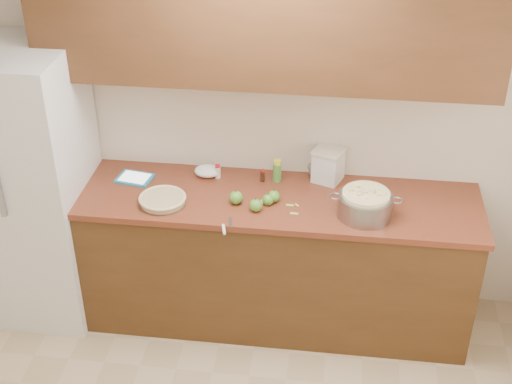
# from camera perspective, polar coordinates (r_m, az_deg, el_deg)

# --- Properties ---
(room_shell) EXTENTS (3.60, 3.60, 3.60)m
(room_shell) POSITION_cam_1_polar(r_m,az_deg,el_deg) (2.89, -3.13, -9.51)
(room_shell) COLOR tan
(room_shell) RESTS_ON ground
(counter_run) EXTENTS (2.64, 0.68, 0.92)m
(counter_run) POSITION_cam_1_polar(r_m,az_deg,el_deg) (4.55, 0.39, -5.25)
(counter_run) COLOR #4C3015
(counter_run) RESTS_ON ground
(upper_cabinets) EXTENTS (2.60, 0.34, 0.70)m
(upper_cabinets) POSITION_cam_1_polar(r_m,az_deg,el_deg) (3.98, 0.74, 13.49)
(upper_cabinets) COLOR #542D19
(upper_cabinets) RESTS_ON room_shell
(fridge) EXTENTS (0.70, 0.70, 1.80)m
(fridge) POSITION_cam_1_polar(r_m,az_deg,el_deg) (4.64, -17.60, 0.42)
(fridge) COLOR silver
(fridge) RESTS_ON ground
(pie) EXTENTS (0.29, 0.29, 0.05)m
(pie) POSITION_cam_1_polar(r_m,az_deg,el_deg) (4.25, -7.49, -0.61)
(pie) COLOR silver
(pie) RESTS_ON counter_run
(colander) EXTENTS (0.41, 0.31, 0.15)m
(colander) POSITION_cam_1_polar(r_m,az_deg,el_deg) (4.12, 8.73, -0.99)
(colander) COLOR gray
(colander) RESTS_ON counter_run
(flour_canister) EXTENTS (0.22, 0.22, 0.21)m
(flour_canister) POSITION_cam_1_polar(r_m,az_deg,el_deg) (4.42, 5.81, 2.19)
(flour_canister) COLOR silver
(flour_canister) RESTS_ON counter_run
(tablet) EXTENTS (0.24, 0.20, 0.02)m
(tablet) POSITION_cam_1_polar(r_m,az_deg,el_deg) (4.52, -9.68, 1.10)
(tablet) COLOR teal
(tablet) RESTS_ON counter_run
(paring_knife) EXTENTS (0.06, 0.18, 0.02)m
(paring_knife) POSITION_cam_1_polar(r_m,az_deg,el_deg) (4.00, -2.51, -2.91)
(paring_knife) COLOR gray
(paring_knife) RESTS_ON counter_run
(lemon_bottle) EXTENTS (0.05, 0.05, 0.15)m
(lemon_bottle) POSITION_cam_1_polar(r_m,az_deg,el_deg) (4.41, 1.71, 1.69)
(lemon_bottle) COLOR #4C8C38
(lemon_bottle) RESTS_ON counter_run
(cinnamon_shaker) EXTENTS (0.04, 0.04, 0.09)m
(cinnamon_shaker) POSITION_cam_1_polar(r_m,az_deg,el_deg) (4.46, -3.09, 1.65)
(cinnamon_shaker) COLOR beige
(cinnamon_shaker) RESTS_ON counter_run
(vanilla_bottle) EXTENTS (0.03, 0.03, 0.08)m
(vanilla_bottle) POSITION_cam_1_polar(r_m,az_deg,el_deg) (4.42, 0.52, 1.33)
(vanilla_bottle) COLOR black
(vanilla_bottle) RESTS_ON counter_run
(mixing_bowl) EXTENTS (0.20, 0.20, 0.07)m
(mixing_bowl) POSITION_cam_1_polar(r_m,az_deg,el_deg) (4.48, 5.39, 1.65)
(mixing_bowl) COLOR silver
(mixing_bowl) RESTS_ON counter_run
(paper_towel) EXTENTS (0.17, 0.14, 0.07)m
(paper_towel) POSITION_cam_1_polar(r_m,az_deg,el_deg) (4.49, -3.92, 1.69)
(paper_towel) COLOR white
(paper_towel) RESTS_ON counter_run
(apple_left) EXTENTS (0.08, 0.08, 0.09)m
(apple_left) POSITION_cam_1_polar(r_m,az_deg,el_deg) (4.20, -1.61, -0.45)
(apple_left) COLOR #4E8C2B
(apple_left) RESTS_ON counter_run
(apple_center) EXTENTS (0.07, 0.07, 0.09)m
(apple_center) POSITION_cam_1_polar(r_m,az_deg,el_deg) (4.22, 1.44, -0.35)
(apple_center) COLOR #4E8C2B
(apple_center) RESTS_ON counter_run
(apple_front) EXTENTS (0.08, 0.08, 0.09)m
(apple_front) POSITION_cam_1_polar(r_m,az_deg,el_deg) (4.13, -0.02, -1.07)
(apple_front) COLOR #4E8C2B
(apple_front) RESTS_ON counter_run
(apple_extra) EXTENTS (0.07, 0.07, 0.08)m
(apple_extra) POSITION_cam_1_polar(r_m,az_deg,el_deg) (4.19, 0.97, -0.62)
(apple_extra) COLOR #4E8C2B
(apple_extra) RESTS_ON counter_run
(peel_a) EXTENTS (0.03, 0.03, 0.00)m
(peel_a) POSITION_cam_1_polar(r_m,az_deg,el_deg) (4.21, 3.28, -1.05)
(peel_a) COLOR #A0C45F
(peel_a) RESTS_ON counter_run
(peel_b) EXTENTS (0.02, 0.05, 0.00)m
(peel_b) POSITION_cam_1_polar(r_m,az_deg,el_deg) (4.23, 0.49, -0.78)
(peel_b) COLOR #A0C45F
(peel_b) RESTS_ON counter_run
(peel_c) EXTENTS (0.05, 0.03, 0.00)m
(peel_c) POSITION_cam_1_polar(r_m,az_deg,el_deg) (4.19, 0.08, -1.18)
(peel_c) COLOR #A0C45F
(peel_c) RESTS_ON counter_run
(peel_d) EXTENTS (0.05, 0.02, 0.00)m
(peel_d) POSITION_cam_1_polar(r_m,az_deg,el_deg) (4.13, 3.07, -1.72)
(peel_d) COLOR #A0C45F
(peel_d) RESTS_ON counter_run
(peel_e) EXTENTS (0.05, 0.02, 0.00)m
(peel_e) POSITION_cam_1_polar(r_m,az_deg,el_deg) (4.21, 2.72, -1.06)
(peel_e) COLOR #A0C45F
(peel_e) RESTS_ON counter_run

